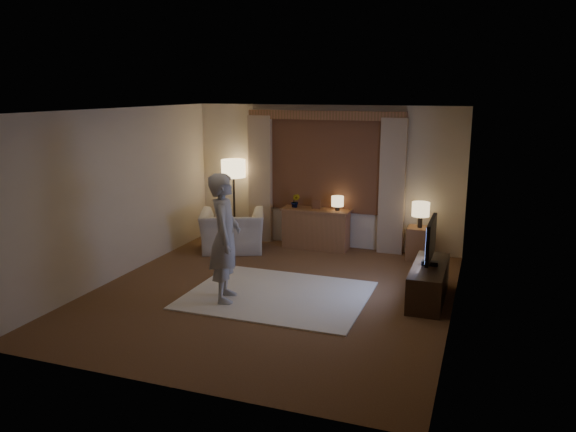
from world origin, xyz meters
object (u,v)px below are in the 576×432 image
at_px(side_table, 419,243).
at_px(tv_stand, 429,283).
at_px(sideboard, 316,230).
at_px(armchair, 233,231).
at_px(person, 225,238).

relative_size(side_table, tv_stand, 0.40).
bearing_deg(sideboard, side_table, -1.53).
height_order(sideboard, armchair, armchair).
bearing_deg(tv_stand, sideboard, 138.73).
height_order(tv_stand, person, person).
relative_size(armchair, person, 0.63).
bearing_deg(armchair, side_table, 168.26).
xyz_separation_m(armchair, tv_stand, (3.61, -1.29, -0.11)).
xyz_separation_m(sideboard, tv_stand, (2.24, -1.97, -0.10)).
xyz_separation_m(sideboard, armchair, (-1.37, -0.68, 0.01)).
bearing_deg(tv_stand, person, -159.59).
distance_m(side_table, tv_stand, 1.95).
distance_m(sideboard, side_table, 1.88).
bearing_deg(side_table, tv_stand, -79.12).
relative_size(sideboard, side_table, 2.14).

